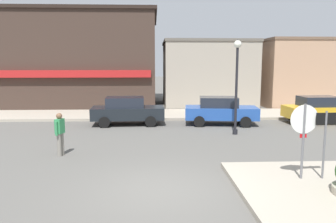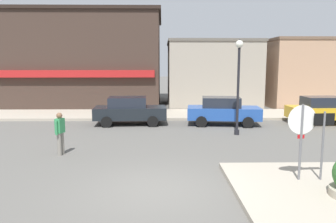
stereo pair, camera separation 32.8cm
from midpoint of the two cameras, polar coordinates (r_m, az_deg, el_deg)
ground_plane at (r=9.15m, az=-1.10°, el=-13.50°), size 160.00×160.00×0.00m
kerb_far at (r=21.69m, az=-1.08°, el=-0.51°), size 80.00×4.00×0.15m
stop_sign at (r=9.89m, az=23.09°, el=-3.34°), size 0.82×0.09×2.30m
one_way_sign at (r=10.17m, az=26.23°, el=-4.30°), size 0.60×0.07×2.10m
lamp_post at (r=15.92m, az=12.77°, el=6.52°), size 0.36×0.36×4.54m
parked_car_nearest at (r=18.52m, az=-6.20°, el=0.23°), size 4.08×2.03×1.56m
parked_car_second at (r=18.60m, az=10.04°, el=0.18°), size 4.16×2.20×1.56m
parked_car_third at (r=20.65m, az=25.95°, el=0.27°), size 4.06×2.00×1.56m
pedestrian_crossing_near at (r=12.84m, az=-17.58°, el=-3.46°), size 0.31×0.55×1.61m
building_corner_shop at (r=28.91m, az=-12.92°, el=8.72°), size 11.96×10.29×7.41m
building_storefront_left_near at (r=27.10m, az=7.84°, el=6.55°), size 7.07×6.65×5.20m
building_storefront_left_mid at (r=28.82m, az=22.21°, el=6.25°), size 5.66×6.06×5.33m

